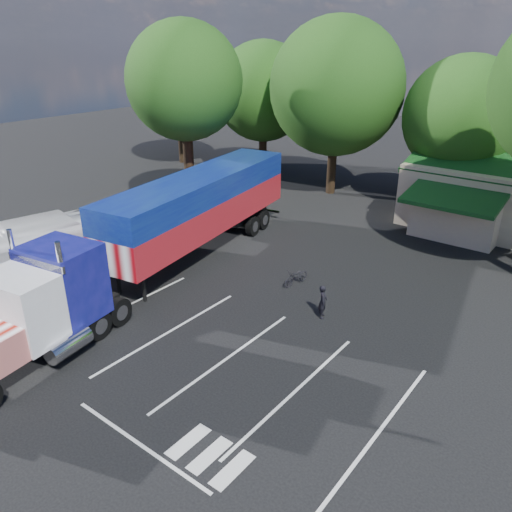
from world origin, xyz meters
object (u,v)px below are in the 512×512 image
Objects in this scene: semi_truck at (167,225)px; tour_bus at (66,247)px; woman at (323,301)px; bicycle at (296,277)px.

semi_truck is 1.95× the size of tour_bus.
woman is 0.13× the size of tour_bus.
bicycle is 11.84m from tour_bus.
semi_truck is at bearing 70.06° from woman.
tour_bus is (-9.84, -6.48, 1.23)m from bicycle.
woman is (8.67, 1.02, -1.96)m from semi_truck.
bicycle is at bearing 17.11° from semi_truck.
semi_truck is 14.83× the size of woman.
semi_truck is at bearing -144.79° from bicycle.
bicycle is (5.97, 2.98, -2.31)m from semi_truck.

